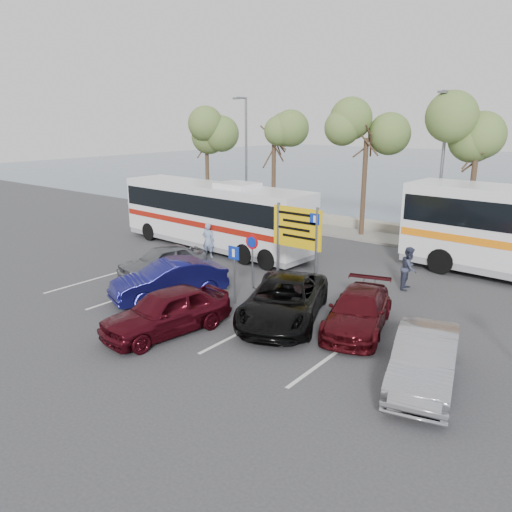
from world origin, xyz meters
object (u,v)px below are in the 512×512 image
Objects in this scene: direction_sign at (297,235)px; car_silver_a at (163,261)px; car_silver_b at (425,359)px; car_blue at (169,280)px; car_red at (167,311)px; car_maroon at (358,311)px; pedestrian_far at (409,268)px; coach_bus_left at (214,217)px; suv_black at (284,300)px; street_lamp_right at (442,163)px; pedestrian_near at (208,240)px; street_lamp_left at (245,153)px.

car_silver_a is (-6.00, -1.70, -1.74)m from direction_sign.
direction_sign is at bearing 135.34° from car_silver_b.
car_red is at bearing -23.10° from car_blue.
pedestrian_far is at bearing 76.90° from car_maroon.
coach_bus_left is 10.88m from pedestrian_far.
suv_black reaches higher than car_blue.
car_blue is 7.42m from car_maroon.
street_lamp_right is at bearing 3.30° from pedestrian_far.
pedestrian_far is (-0.25, 5.00, 0.25)m from car_maroon.
car_maroon is 0.83× the size of suv_black.
car_blue is at bearing 100.27° from pedestrian_near.
car_blue is at bearing 178.07° from car_maroon.
car_red is 2.50× the size of pedestrian_near.
street_lamp_left is at bearing 124.53° from car_maroon.
direction_sign reaches higher than car_silver_b.
coach_bus_left is at bearing 138.83° from car_silver_b.
car_silver_a is 0.91× the size of car_maroon.
car_red is 9.28m from pedestrian_near.
car_silver_b is at bearing -163.11° from pedestrian_far.
pedestrian_near is (-6.51, 1.80, -1.55)m from direction_sign.
coach_bus_left is 15.88m from car_silver_b.
coach_bus_left is at bearing 140.64° from car_blue.
suv_black is at bearing 152.38° from pedestrian_far.
car_silver_a is 12.81m from car_silver_b.
pedestrian_near is at bearing 113.98° from car_silver_a.
car_blue is 10.23m from car_silver_b.
pedestrian_far is (1.35, -7.02, -3.71)m from street_lamp_right.
car_red is 1.01× the size of car_silver_b.
car_silver_b is at bearing -30.51° from direction_sign.
coach_bus_left is 7.90m from car_blue.
car_silver_b is at bearing 138.08° from pedestrian_near.
car_red is at bearing -58.73° from street_lamp_left.
pedestrian_near reaches higher than car_blue.
coach_bus_left is 11.12m from car_red.
street_lamp_left is at bearing -80.63° from pedestrian_near.
car_silver_a is 0.92× the size of car_silver_b.
coach_bus_left is 6.82× the size of pedestrian_near.
car_red is 2.47× the size of pedestrian_far.
car_silver_a is 3.00m from car_blue.
car_maroon is at bearing 175.35° from pedestrian_far.
street_lamp_left is 19.27m from car_red.
car_maroon is at bearing -2.31° from suv_black.
car_blue is 4.89m from suv_black.
street_lamp_left reaches higher than car_maroon.
car_silver_b is 2.45× the size of pedestrian_far.
coach_bus_left is at bearing 122.45° from car_silver_a.
street_lamp_right reaches higher than suv_black.
pedestrian_near is at bearing -62.19° from street_lamp_left.
suv_black is 3.02× the size of pedestrian_near.
car_silver_b is (17.62, -14.22, -3.88)m from street_lamp_left.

